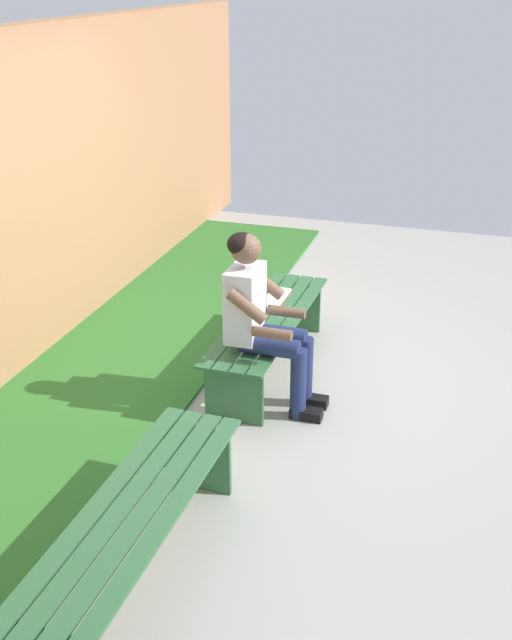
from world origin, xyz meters
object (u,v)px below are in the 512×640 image
(bench_far, at_px, (135,524))
(person_seated, at_px, (262,316))
(bench_near, at_px, (269,329))
(apple, at_px, (258,313))
(book_open, at_px, (275,299))

(bench_far, xyz_separation_m, person_seated, (-1.80, 0.10, 0.34))
(bench_near, distance_m, bench_far, 2.30)
(apple, bearing_deg, book_open, 175.29)
(bench_far, relative_size, book_open, 4.35)
(person_seated, height_order, apple, person_seated)
(bench_far, xyz_separation_m, book_open, (-2.63, -0.05, 0.11))
(bench_near, bearing_deg, person_seated, 11.20)
(apple, distance_m, book_open, 0.36)
(person_seated, bearing_deg, bench_near, -168.80)
(bench_far, bearing_deg, bench_near, 180.00)
(apple, bearing_deg, bench_far, 1.92)
(bench_near, distance_m, apple, 0.16)
(book_open, bearing_deg, person_seated, 11.17)
(apple, relative_size, book_open, 0.18)
(person_seated, bearing_deg, apple, -159.45)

